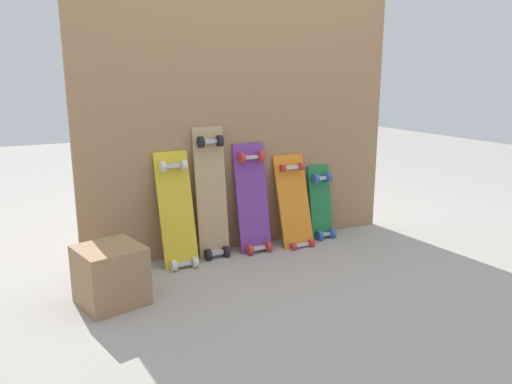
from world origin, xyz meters
The scene contains 8 objects.
ground_plane centered at (0.00, 0.00, 0.00)m, with size 12.00×12.00×0.00m, color #9E9991.
plywood_wall_panel centered at (0.00, 0.07, 0.87)m, with size 2.15×0.04×1.75m, color #99724C.
skateboard_yellow centered at (-0.52, -0.06, 0.31)m, with size 0.21×0.24×0.75m.
skateboard_natural centered at (-0.28, -0.01, 0.38)m, with size 0.20×0.17×0.87m.
skateboard_purple centered at (-0.01, -0.04, 0.32)m, with size 0.22×0.21×0.76m.
skateboard_orange centered at (0.29, -0.06, 0.26)m, with size 0.23×0.25×0.67m.
skateboard_green centered at (0.54, -0.02, 0.22)m, with size 0.17×0.17×0.57m.
wooden_crate centered at (-1.00, -0.42, 0.15)m, with size 0.30×0.30×0.30m, color #99724C.
Camera 1 is at (-1.41, -2.82, 1.13)m, focal length 34.94 mm.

